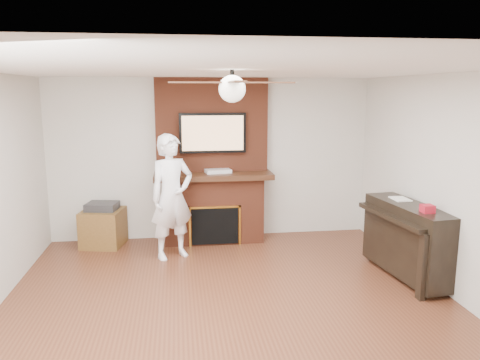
{
  "coord_description": "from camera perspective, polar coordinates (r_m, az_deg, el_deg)",
  "views": [
    {
      "loc": [
        -0.54,
        -4.51,
        2.3
      ],
      "look_at": [
        0.2,
        0.9,
        1.26
      ],
      "focal_mm": 35.0,
      "sensor_mm": 36.0,
      "label": 1
    }
  ],
  "objects": [
    {
      "name": "room_shell",
      "position": [
        4.66,
        -0.92,
        -2.22
      ],
      "size": [
        5.36,
        5.86,
        2.86
      ],
      "color": "#4E2717",
      "rests_on": "ground"
    },
    {
      "name": "fireplace",
      "position": [
        7.2,
        -3.32,
        0.34
      ],
      "size": [
        1.78,
        0.64,
        2.5
      ],
      "color": "brown",
      "rests_on": "ground"
    },
    {
      "name": "tv",
      "position": [
        7.06,
        -3.36,
        5.75
      ],
      "size": [
        1.0,
        0.08,
        0.6
      ],
      "color": "black",
      "rests_on": "fireplace"
    },
    {
      "name": "ceiling_fan",
      "position": [
        4.54,
        -0.96,
        11.19
      ],
      "size": [
        1.21,
        1.21,
        0.31
      ],
      "color": "black",
      "rests_on": "room_shell"
    },
    {
      "name": "person",
      "position": [
        6.5,
        -8.31,
        -2.04
      ],
      "size": [
        0.76,
        0.67,
        1.73
      ],
      "primitive_type": "imported",
      "rotation": [
        0.0,
        0.0,
        0.48
      ],
      "color": "white",
      "rests_on": "ground"
    },
    {
      "name": "side_table",
      "position": [
        7.36,
        -16.33,
        -5.39
      ],
      "size": [
        0.68,
        0.68,
        0.66
      ],
      "rotation": [
        0.0,
        0.0,
        -0.2
      ],
      "color": "brown",
      "rests_on": "ground"
    },
    {
      "name": "piano",
      "position": [
        6.2,
        19.76,
        -6.74
      ],
      "size": [
        0.69,
        1.47,
        1.02
      ],
      "rotation": [
        0.0,
        0.0,
        0.12
      ],
      "color": "black",
      "rests_on": "ground"
    },
    {
      "name": "cable_box",
      "position": [
        7.09,
        -2.71,
        1.1
      ],
      "size": [
        0.41,
        0.28,
        0.05
      ],
      "primitive_type": "cube",
      "rotation": [
        0.0,
        0.0,
        0.19
      ],
      "color": "silver",
      "rests_on": "fireplace"
    },
    {
      "name": "candle_orange",
      "position": [
        7.17,
        -4.29,
        -7.42
      ],
      "size": [
        0.07,
        0.07,
        0.12
      ],
      "primitive_type": "cylinder",
      "color": "orange",
      "rests_on": "ground"
    },
    {
      "name": "candle_green",
      "position": [
        7.21,
        -3.24,
        -7.48
      ],
      "size": [
        0.07,
        0.07,
        0.08
      ],
      "primitive_type": "cylinder",
      "color": "#458133",
      "rests_on": "ground"
    },
    {
      "name": "candle_cream",
      "position": [
        7.23,
        -2.51,
        -7.3
      ],
      "size": [
        0.09,
        0.09,
        0.11
      ],
      "primitive_type": "cylinder",
      "color": "beige",
      "rests_on": "ground"
    },
    {
      "name": "candle_blue",
      "position": [
        7.29,
        -1.09,
        -7.29
      ],
      "size": [
        0.07,
        0.07,
        0.07
      ],
      "primitive_type": "cylinder",
      "color": "#33559A",
      "rests_on": "ground"
    },
    {
      "name": "candle_green_extra",
      "position": [
        7.2,
        -4.94,
        -7.54
      ],
      "size": [
        0.07,
        0.07,
        0.08
      ],
      "primitive_type": "cylinder",
      "color": "#4F8D38",
      "rests_on": "ground"
    }
  ]
}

